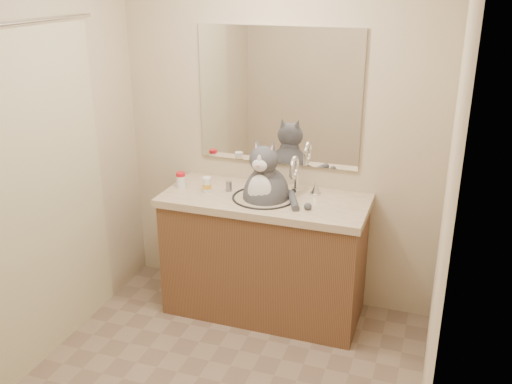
# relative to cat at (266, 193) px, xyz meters

# --- Properties ---
(room) EXTENTS (2.22, 2.52, 2.42)m
(room) POSITION_rel_cat_xyz_m (-0.01, -0.95, 0.32)
(room) COLOR gray
(room) RESTS_ON ground
(vanity) EXTENTS (1.34, 0.59, 1.12)m
(vanity) POSITION_rel_cat_xyz_m (-0.01, 0.01, -0.44)
(vanity) COLOR brown
(vanity) RESTS_ON ground
(mirror) EXTENTS (1.10, 0.02, 0.90)m
(mirror) POSITION_rel_cat_xyz_m (-0.01, 0.28, 0.57)
(mirror) COLOR white
(mirror) RESTS_ON room
(shower_curtain) EXTENTS (0.02, 1.30, 1.93)m
(shower_curtain) POSITION_rel_cat_xyz_m (-1.06, -0.85, 0.15)
(shower_curtain) COLOR beige
(shower_curtain) RESTS_ON ground
(cat) EXTENTS (0.43, 0.36, 0.60)m
(cat) POSITION_rel_cat_xyz_m (0.00, 0.00, 0.00)
(cat) COLOR #49484D
(cat) RESTS_ON vanity
(pill_bottle_redcap) EXTENTS (0.07, 0.07, 0.11)m
(pill_bottle_redcap) POSITION_rel_cat_xyz_m (-0.60, -0.01, 0.02)
(pill_bottle_redcap) COLOR white
(pill_bottle_redcap) RESTS_ON vanity
(pill_bottle_orange) EXTENTS (0.07, 0.07, 0.10)m
(pill_bottle_orange) POSITION_rel_cat_xyz_m (-0.40, -0.03, 0.01)
(pill_bottle_orange) COLOR white
(pill_bottle_orange) RESTS_ON vanity
(grey_canister) EXTENTS (0.05, 0.05, 0.07)m
(grey_canister) POSITION_rel_cat_xyz_m (-0.27, 0.04, -0.00)
(grey_canister) COLOR gray
(grey_canister) RESTS_ON vanity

